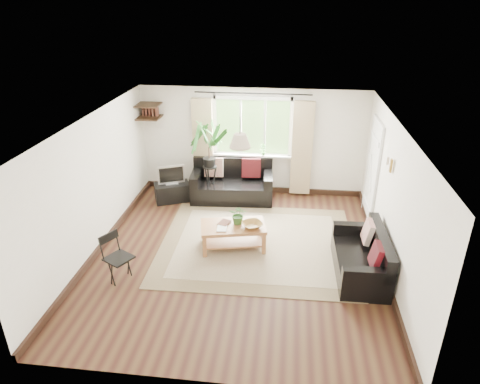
# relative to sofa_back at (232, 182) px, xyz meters

# --- Properties ---
(floor) EXTENTS (5.50, 5.50, 0.00)m
(floor) POSITION_rel_sofa_back_xyz_m (0.40, -2.25, -0.42)
(floor) COLOR black
(floor) RESTS_ON ground
(ceiling) EXTENTS (5.50, 5.50, 0.00)m
(ceiling) POSITION_rel_sofa_back_xyz_m (0.40, -2.25, 1.98)
(ceiling) COLOR white
(ceiling) RESTS_ON floor
(wall_back) EXTENTS (5.00, 0.02, 2.40)m
(wall_back) POSITION_rel_sofa_back_xyz_m (0.40, 0.50, 0.78)
(wall_back) COLOR silver
(wall_back) RESTS_ON floor
(wall_front) EXTENTS (5.00, 0.02, 2.40)m
(wall_front) POSITION_rel_sofa_back_xyz_m (0.40, -5.00, 0.78)
(wall_front) COLOR silver
(wall_front) RESTS_ON floor
(wall_left) EXTENTS (0.02, 5.50, 2.40)m
(wall_left) POSITION_rel_sofa_back_xyz_m (-2.10, -2.25, 0.78)
(wall_left) COLOR silver
(wall_left) RESTS_ON floor
(wall_right) EXTENTS (0.02, 5.50, 2.40)m
(wall_right) POSITION_rel_sofa_back_xyz_m (2.90, -2.25, 0.78)
(wall_right) COLOR silver
(wall_right) RESTS_ON floor
(rug) EXTENTS (3.58, 3.09, 0.02)m
(rug) POSITION_rel_sofa_back_xyz_m (0.72, -1.85, -0.41)
(rug) COLOR beige
(rug) RESTS_ON floor
(window) EXTENTS (2.50, 0.16, 2.16)m
(window) POSITION_rel_sofa_back_xyz_m (0.40, 0.46, 1.13)
(window) COLOR white
(window) RESTS_ON wall_back
(door) EXTENTS (0.06, 0.96, 2.06)m
(door) POSITION_rel_sofa_back_xyz_m (2.87, -0.55, 0.58)
(door) COLOR silver
(door) RESTS_ON wall_right
(corner_shelf) EXTENTS (0.50, 0.50, 0.34)m
(corner_shelf) POSITION_rel_sofa_back_xyz_m (-1.85, 0.25, 1.47)
(corner_shelf) COLOR black
(corner_shelf) RESTS_ON wall_back
(pendant_lamp) EXTENTS (0.36, 0.36, 0.54)m
(pendant_lamp) POSITION_rel_sofa_back_xyz_m (0.40, -1.85, 1.63)
(pendant_lamp) COLOR beige
(pendant_lamp) RESTS_ON ceiling
(wall_sconce) EXTENTS (0.12, 0.12, 0.28)m
(wall_sconce) POSITION_rel_sofa_back_xyz_m (2.83, -1.95, 1.32)
(wall_sconce) COLOR beige
(wall_sconce) RESTS_ON wall_right
(sofa_back) EXTENTS (1.83, 1.01, 0.84)m
(sofa_back) POSITION_rel_sofa_back_xyz_m (0.00, 0.00, 0.00)
(sofa_back) COLOR black
(sofa_back) RESTS_ON floor
(sofa_right) EXTENTS (1.55, 0.80, 0.72)m
(sofa_right) POSITION_rel_sofa_back_xyz_m (2.46, -2.55, -0.06)
(sofa_right) COLOR black
(sofa_right) RESTS_ON floor
(coffee_table) EXTENTS (1.25, 0.86, 0.47)m
(coffee_table) POSITION_rel_sofa_back_xyz_m (0.29, -2.01, -0.18)
(coffee_table) COLOR #925930
(coffee_table) RESTS_ON floor
(table_plant) EXTENTS (0.35, 0.31, 0.35)m
(table_plant) POSITION_rel_sofa_back_xyz_m (0.38, -1.93, 0.23)
(table_plant) COLOR #366528
(table_plant) RESTS_ON coffee_table
(bowl) EXTENTS (0.49, 0.49, 0.09)m
(bowl) POSITION_rel_sofa_back_xyz_m (0.64, -2.04, 0.09)
(bowl) COLOR olive
(bowl) RESTS_ON coffee_table
(book_a) EXTENTS (0.19, 0.25, 0.02)m
(book_a) POSITION_rel_sofa_back_xyz_m (0.03, -2.17, 0.06)
(book_a) COLOR white
(book_a) RESTS_ON coffee_table
(book_b) EXTENTS (0.25, 0.29, 0.02)m
(book_b) POSITION_rel_sofa_back_xyz_m (0.04, -1.93, 0.06)
(book_b) COLOR #4E2A1F
(book_b) RESTS_ON coffee_table
(tv_stand) EXTENTS (0.86, 0.69, 0.41)m
(tv_stand) POSITION_rel_sofa_back_xyz_m (-1.31, -0.23, -0.22)
(tv_stand) COLOR black
(tv_stand) RESTS_ON floor
(tv) EXTENTS (0.61, 0.41, 0.44)m
(tv) POSITION_rel_sofa_back_xyz_m (-1.31, -0.23, 0.21)
(tv) COLOR #A5A5AA
(tv) RESTS_ON tv_stand
(palm_stand) EXTENTS (0.83, 0.83, 1.78)m
(palm_stand) POSITION_rel_sofa_back_xyz_m (-0.47, -0.13, 0.47)
(palm_stand) COLOR black
(palm_stand) RESTS_ON floor
(folding_chair) EXTENTS (0.56, 0.56, 0.80)m
(folding_chair) POSITION_rel_sofa_back_xyz_m (-1.37, -3.18, -0.02)
(folding_chair) COLOR black
(folding_chair) RESTS_ON floor
(sill_plant) EXTENTS (0.14, 0.10, 0.27)m
(sill_plant) POSITION_rel_sofa_back_xyz_m (0.65, 0.38, 0.65)
(sill_plant) COLOR #2D6023
(sill_plant) RESTS_ON window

